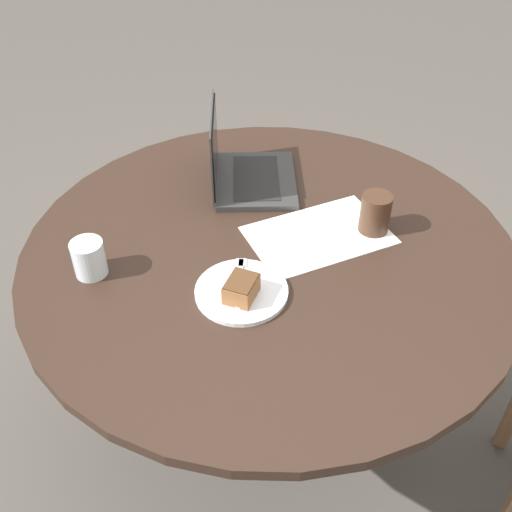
% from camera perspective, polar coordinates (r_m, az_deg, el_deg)
% --- Properties ---
extents(ground_plane, '(12.00, 12.00, 0.00)m').
position_cam_1_polar(ground_plane, '(2.09, 0.96, -14.93)').
color(ground_plane, '#4C4742').
extents(dining_table, '(1.27, 1.27, 0.74)m').
position_cam_1_polar(dining_table, '(1.62, 1.20, -2.42)').
color(dining_table, black).
rests_on(dining_table, ground_plane).
extents(paper_document, '(0.43, 0.39, 0.00)m').
position_cam_1_polar(paper_document, '(1.58, 5.99, 2.00)').
color(paper_document, white).
rests_on(paper_document, dining_table).
extents(plate, '(0.22, 0.22, 0.01)m').
position_cam_1_polar(plate, '(1.40, -1.39, -3.39)').
color(plate, silver).
rests_on(plate, dining_table).
extents(cake_slice, '(0.08, 0.09, 0.05)m').
position_cam_1_polar(cake_slice, '(1.36, -1.42, -3.11)').
color(cake_slice, brown).
rests_on(cake_slice, plate).
extents(fork, '(0.04, 0.17, 0.00)m').
position_cam_1_polar(fork, '(1.42, -1.54, -2.07)').
color(fork, silver).
rests_on(fork, plate).
extents(coffee_glass, '(0.08, 0.08, 0.11)m').
position_cam_1_polar(coffee_glass, '(1.58, 11.28, 3.99)').
color(coffee_glass, '#3D2619').
rests_on(coffee_glass, dining_table).
extents(water_glass, '(0.08, 0.08, 0.09)m').
position_cam_1_polar(water_glass, '(1.48, -15.62, -0.21)').
color(water_glass, silver).
rests_on(water_glass, dining_table).
extents(laptop, '(0.28, 0.32, 0.23)m').
position_cam_1_polar(laptop, '(1.75, -1.03, 8.05)').
color(laptop, '#2D2D2D').
rests_on(laptop, dining_table).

